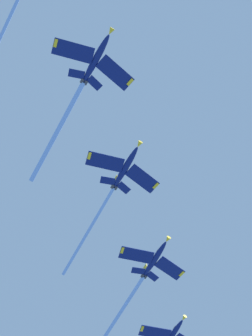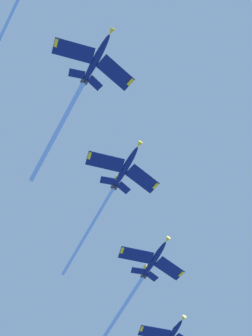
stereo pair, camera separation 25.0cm
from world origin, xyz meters
TOP-DOWN VIEW (x-y plane):
  - jet_second at (16.74, -40.43)m, footprint 22.47×35.64m
  - jet_third at (6.24, -63.77)m, footprint 22.60×36.62m
  - jet_fourth at (-3.90, -91.19)m, footprint 22.65×36.61m

SIDE VIEW (x-z plane):
  - jet_fourth at x=-3.90m, z-range 89.01..102.30m
  - jet_third at x=6.24m, z-range 95.28..108.85m
  - jet_second at x=16.74m, z-range 100.12..113.81m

